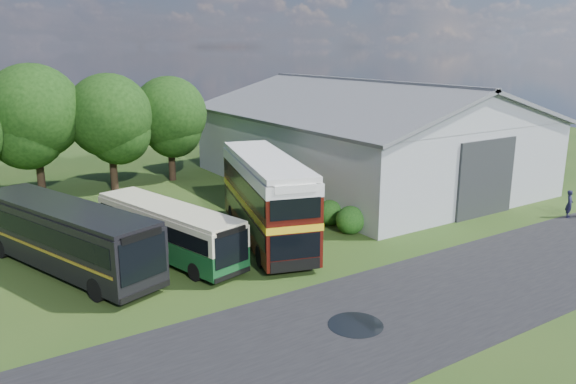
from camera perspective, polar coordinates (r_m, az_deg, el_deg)
ground at (r=25.81m, az=5.13°, el=-9.88°), size 120.00×120.00×0.00m
asphalt_road at (r=25.74m, az=14.71°, el=-10.39°), size 60.00×8.00×0.02m
puddle at (r=22.88m, az=6.87°, el=-13.30°), size 2.20×2.20×0.01m
storage_shed at (r=45.87m, az=7.65°, el=6.27°), size 18.80×24.80×8.15m
tree_mid at (r=43.89m, az=-24.43°, el=7.41°), size 6.80×6.80×9.60m
tree_right_a at (r=44.02m, az=-17.70°, el=7.38°), size 6.26×6.26×8.83m
tree_right_b at (r=46.38m, az=-11.97°, el=7.76°), size 5.98×5.98×8.45m
shrub_front at (r=33.45m, az=6.32°, el=-4.12°), size 1.70×1.70×1.70m
shrub_mid at (r=34.93m, az=4.24°, el=-3.26°), size 1.60×1.60×1.60m
shrub_back at (r=36.46m, az=2.33°, el=-2.46°), size 1.80×1.80×1.80m
bus_green_single at (r=29.72m, az=-12.06°, el=-3.78°), size 4.59×10.25×2.75m
bus_maroon_double at (r=31.31m, az=-2.21°, el=-0.74°), size 6.00×11.54×4.81m
bus_dark_single at (r=29.35m, az=-21.65°, el=-4.15°), size 6.48×12.22×3.30m
visitor_a at (r=40.14m, az=26.68°, el=-1.11°), size 0.78×0.69×1.79m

